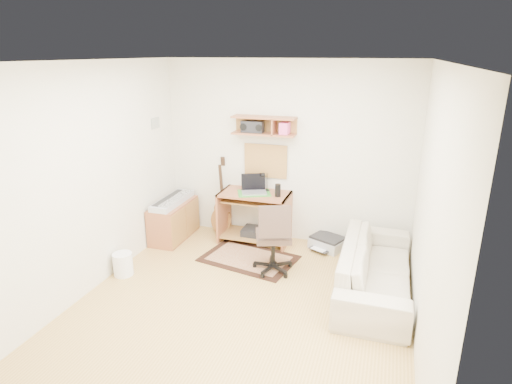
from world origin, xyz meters
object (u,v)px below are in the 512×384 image
(desk, at_px, (255,217))
(cabinet, at_px, (174,220))
(printer, at_px, (328,243))
(task_chair, at_px, (273,236))
(sofa, at_px, (376,260))

(desk, distance_m, cabinet, 1.22)
(printer, bearing_deg, desk, -151.35)
(desk, height_order, task_chair, task_chair)
(printer, distance_m, sofa, 1.23)
(task_chair, bearing_deg, sofa, -23.96)
(cabinet, xyz_separation_m, sofa, (2.96, -0.63, 0.11))
(cabinet, bearing_deg, sofa, -12.09)
(desk, relative_size, task_chair, 1.04)
(cabinet, bearing_deg, task_chair, -17.71)
(task_chair, bearing_deg, printer, 37.13)
(sofa, bearing_deg, task_chair, 85.81)
(task_chair, xyz_separation_m, sofa, (1.26, -0.09, -0.09))
(desk, bearing_deg, cabinet, -168.10)
(sofa, bearing_deg, cabinet, 77.91)
(desk, relative_size, cabinet, 1.11)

